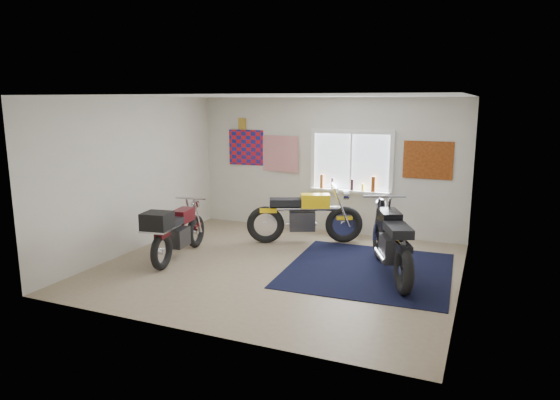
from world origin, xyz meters
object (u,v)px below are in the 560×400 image
at_px(navy_rug, 368,270).
at_px(yellow_triumph, 304,217).
at_px(black_chrome_bike, 391,244).
at_px(maroon_tourer, 175,231).

bearing_deg(navy_rug, yellow_triumph, 143.78).
height_order(black_chrome_bike, maroon_tourer, black_chrome_bike).
distance_m(navy_rug, maroon_tourer, 3.22).
xyz_separation_m(yellow_triumph, black_chrome_bike, (1.84, -1.18, 0.02)).
bearing_deg(black_chrome_bike, yellow_triumph, 33.57).
xyz_separation_m(navy_rug, maroon_tourer, (-3.10, -0.75, 0.49)).
relative_size(navy_rug, yellow_triumph, 1.27).
distance_m(yellow_triumph, black_chrome_bike, 2.19).
bearing_deg(yellow_triumph, navy_rug, -60.27).
relative_size(yellow_triumph, maroon_tourer, 1.08).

